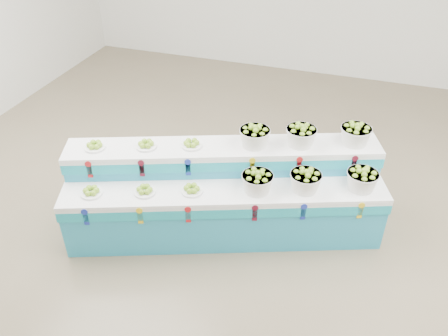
# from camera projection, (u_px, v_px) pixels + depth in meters

# --- Properties ---
(ground) EXTENTS (10.00, 10.00, 0.00)m
(ground) POSITION_uv_depth(u_px,v_px,m) (263.00, 239.00, 5.43)
(ground) COLOR brown
(ground) RESTS_ON ground
(display_stand) EXTENTS (3.67, 2.11, 1.02)m
(display_stand) POSITION_uv_depth(u_px,v_px,m) (224.00, 194.00, 5.31)
(display_stand) COLOR #2896BD
(display_stand) RESTS_ON ground
(plate_lower_left) EXTENTS (0.30, 0.30, 0.09)m
(plate_lower_left) POSITION_uv_depth(u_px,v_px,m) (91.00, 191.00, 4.94)
(plate_lower_left) COLOR white
(plate_lower_left) RESTS_ON display_stand
(plate_lower_mid) EXTENTS (0.30, 0.30, 0.09)m
(plate_lower_mid) POSITION_uv_depth(u_px,v_px,m) (145.00, 190.00, 4.96)
(plate_lower_mid) COLOR white
(plate_lower_mid) RESTS_ON display_stand
(plate_lower_right) EXTENTS (0.30, 0.30, 0.09)m
(plate_lower_right) POSITION_uv_depth(u_px,v_px,m) (192.00, 189.00, 4.97)
(plate_lower_right) COLOR white
(plate_lower_right) RESTS_ON display_stand
(basket_lower_left) EXTENTS (0.44, 0.44, 0.24)m
(basket_lower_left) POSITION_uv_depth(u_px,v_px,m) (257.00, 181.00, 4.95)
(basket_lower_left) COLOR silver
(basket_lower_left) RESTS_ON display_stand
(basket_lower_mid) EXTENTS (0.44, 0.44, 0.24)m
(basket_lower_mid) POSITION_uv_depth(u_px,v_px,m) (306.00, 180.00, 4.97)
(basket_lower_mid) COLOR silver
(basket_lower_mid) RESTS_ON display_stand
(basket_lower_right) EXTENTS (0.44, 0.44, 0.24)m
(basket_lower_right) POSITION_uv_depth(u_px,v_px,m) (362.00, 179.00, 4.99)
(basket_lower_right) COLOR silver
(basket_lower_right) RESTS_ON display_stand
(plate_upper_left) EXTENTS (0.30, 0.30, 0.09)m
(plate_upper_left) POSITION_uv_depth(u_px,v_px,m) (95.00, 145.00, 5.13)
(plate_upper_left) COLOR white
(plate_upper_left) RESTS_ON display_stand
(plate_upper_mid) EXTENTS (0.30, 0.30, 0.09)m
(plate_upper_mid) POSITION_uv_depth(u_px,v_px,m) (146.00, 144.00, 5.15)
(plate_upper_mid) COLOR white
(plate_upper_mid) RESTS_ON display_stand
(plate_upper_right) EXTENTS (0.30, 0.30, 0.09)m
(plate_upper_right) POSITION_uv_depth(u_px,v_px,m) (191.00, 143.00, 5.16)
(plate_upper_right) COLOR white
(plate_upper_right) RESTS_ON display_stand
(basket_upper_left) EXTENTS (0.44, 0.44, 0.24)m
(basket_upper_left) POSITION_uv_depth(u_px,v_px,m) (255.00, 136.00, 5.14)
(basket_upper_left) COLOR silver
(basket_upper_left) RESTS_ON display_stand
(basket_upper_mid) EXTENTS (0.44, 0.44, 0.24)m
(basket_upper_mid) POSITION_uv_depth(u_px,v_px,m) (301.00, 135.00, 5.16)
(basket_upper_mid) COLOR silver
(basket_upper_mid) RESTS_ON display_stand
(basket_upper_right) EXTENTS (0.44, 0.44, 0.24)m
(basket_upper_right) POSITION_uv_depth(u_px,v_px,m) (356.00, 134.00, 5.17)
(basket_upper_right) COLOR silver
(basket_upper_right) RESTS_ON display_stand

